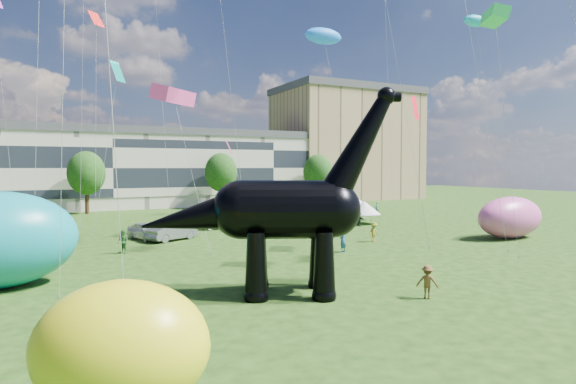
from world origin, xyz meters
name	(u,v)px	position (x,y,z in m)	size (l,w,h in m)	color
ground	(397,288)	(0.00, 0.00, 0.00)	(220.00, 220.00, 0.00)	#16330C
terrace_row	(109,171)	(-8.00, 62.00, 6.00)	(78.00, 11.00, 12.00)	beige
apartment_block	(346,147)	(40.00, 65.00, 11.00)	(28.00, 18.00, 22.00)	tan
tree_mid_left	(86,170)	(-12.00, 53.00, 6.29)	(5.20, 5.20, 9.44)	#382314
tree_mid_right	(221,169)	(8.00, 53.00, 6.29)	(5.20, 5.20, 9.44)	#382314
tree_far_right	(318,169)	(26.00, 53.00, 6.29)	(5.20, 5.20, 9.44)	#382314
dinosaur_sculpture	(278,213)	(-6.40, 1.89, 4.26)	(13.29, 7.63, 11.27)	black
car_silver	(146,231)	(-9.07, 24.39, 0.81)	(1.91, 4.75, 1.62)	silver
car_grey	(172,232)	(-7.03, 22.76, 0.80)	(1.70, 4.88, 1.61)	slate
car_white	(227,221)	(0.30, 28.79, 0.81)	(2.68, 5.80, 1.61)	white
car_dark	(269,227)	(2.31, 22.00, 0.74)	(2.07, 5.08, 1.47)	#595960
gazebo_near	(364,208)	(16.12, 25.41, 1.88)	(4.78, 4.78, 2.68)	silver
gazebo_far	(357,204)	(18.06, 29.64, 1.96)	(5.05, 5.05, 2.79)	silver
inflatable_pink	(510,217)	(21.62, 9.89, 1.95)	(7.81, 3.91, 3.91)	#E358AA
inflatable_yellow	(122,348)	(-15.50, -7.39, 1.82)	(4.74, 3.65, 3.65)	yellow
visitors	(268,233)	(0.07, 17.43, 0.87)	(57.30, 38.01, 1.89)	#234F83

